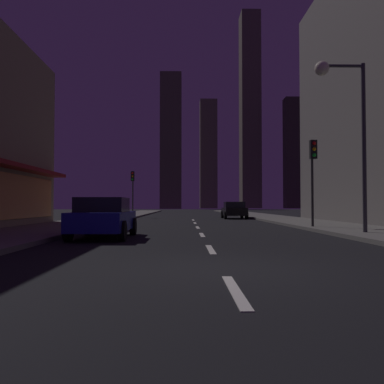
{
  "coord_description": "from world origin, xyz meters",
  "views": [
    {
      "loc": [
        -0.7,
        -7.63,
        1.19
      ],
      "look_at": [
        0.0,
        28.72,
        2.34
      ],
      "focal_mm": 38.02,
      "sensor_mm": 36.0,
      "label": 1
    }
  ],
  "objects_px": {
    "car_parked_far": "(234,210)",
    "traffic_light_near_right": "(313,163)",
    "fire_hydrant_far_left": "(102,216)",
    "traffic_light_far_left": "(133,183)",
    "street_lamp_right": "(342,104)",
    "car_parked_near": "(104,217)"
  },
  "relations": [
    {
      "from": "car_parked_far",
      "to": "traffic_light_near_right",
      "type": "height_order",
      "value": "traffic_light_near_right"
    },
    {
      "from": "fire_hydrant_far_left",
      "to": "traffic_light_near_right",
      "type": "relative_size",
      "value": 0.16
    },
    {
      "from": "fire_hydrant_far_left",
      "to": "traffic_light_far_left",
      "type": "bearing_deg",
      "value": 88.08
    },
    {
      "from": "traffic_light_near_right",
      "to": "street_lamp_right",
      "type": "xyz_separation_m",
      "value": [
        -0.12,
        -3.99,
        1.87
      ]
    },
    {
      "from": "car_parked_near",
      "to": "car_parked_far",
      "type": "xyz_separation_m",
      "value": [
        7.2,
        20.31,
        0.0
      ]
    },
    {
      "from": "car_parked_far",
      "to": "street_lamp_right",
      "type": "xyz_separation_m",
      "value": [
        1.78,
        -19.59,
        4.33
      ]
    },
    {
      "from": "traffic_light_far_left",
      "to": "car_parked_near",
      "type": "bearing_deg",
      "value": -85.32
    },
    {
      "from": "fire_hydrant_far_left",
      "to": "traffic_light_near_right",
      "type": "xyz_separation_m",
      "value": [
        11.4,
        -6.52,
        2.74
      ]
    },
    {
      "from": "fire_hydrant_far_left",
      "to": "street_lamp_right",
      "type": "distance_m",
      "value": 16.09
    },
    {
      "from": "car_parked_near",
      "to": "traffic_light_near_right",
      "type": "relative_size",
      "value": 1.01
    },
    {
      "from": "car_parked_far",
      "to": "traffic_light_near_right",
      "type": "distance_m",
      "value": 15.9
    },
    {
      "from": "traffic_light_far_left",
      "to": "street_lamp_right",
      "type": "relative_size",
      "value": 0.64
    },
    {
      "from": "street_lamp_right",
      "to": "car_parked_near",
      "type": "bearing_deg",
      "value": -175.44
    },
    {
      "from": "car_parked_near",
      "to": "street_lamp_right",
      "type": "xyz_separation_m",
      "value": [
        8.98,
        0.72,
        4.33
      ]
    },
    {
      "from": "car_parked_near",
      "to": "traffic_light_far_left",
      "type": "distance_m",
      "value": 23.4
    },
    {
      "from": "car_parked_near",
      "to": "street_lamp_right",
      "type": "relative_size",
      "value": 0.64
    },
    {
      "from": "fire_hydrant_far_left",
      "to": "street_lamp_right",
      "type": "relative_size",
      "value": 0.1
    },
    {
      "from": "fire_hydrant_far_left",
      "to": "street_lamp_right",
      "type": "height_order",
      "value": "street_lamp_right"
    },
    {
      "from": "traffic_light_near_right",
      "to": "traffic_light_far_left",
      "type": "bearing_deg",
      "value": 120.76
    },
    {
      "from": "fire_hydrant_far_left",
      "to": "traffic_light_near_right",
      "type": "bearing_deg",
      "value": -29.77
    },
    {
      "from": "fire_hydrant_far_left",
      "to": "traffic_light_far_left",
      "type": "distance_m",
      "value": 12.28
    },
    {
      "from": "car_parked_far",
      "to": "fire_hydrant_far_left",
      "type": "height_order",
      "value": "car_parked_far"
    }
  ]
}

